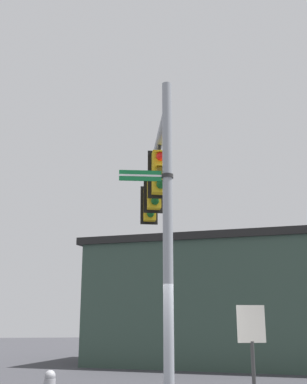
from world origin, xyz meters
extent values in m
cylinder|color=gray|center=(0.00, 0.00, 3.38)|extent=(0.20, 0.20, 6.76)
cylinder|color=gray|center=(-0.14, -2.73, 6.08)|extent=(0.46, 5.46, 0.19)
cylinder|color=black|center=(-0.08, -1.69, 5.89)|extent=(0.08, 0.08, 0.18)
cube|color=gold|center=(-0.08, -1.69, 5.28)|extent=(0.36, 0.30, 1.05)
sphere|color=red|center=(-0.08, -1.50, 5.63)|extent=(0.22, 0.22, 0.22)
cube|color=gold|center=(-0.08, -1.48, 5.73)|extent=(0.24, 0.20, 0.03)
sphere|color=brown|center=(-0.08, -1.50, 5.28)|extent=(0.22, 0.22, 0.22)
cube|color=gold|center=(-0.08, -1.48, 5.38)|extent=(0.24, 0.20, 0.03)
sphere|color=#0F4C19|center=(-0.08, -1.50, 4.93)|extent=(0.22, 0.22, 0.22)
cube|color=gold|center=(-0.08, -1.48, 5.03)|extent=(0.24, 0.20, 0.03)
cube|color=black|center=(-0.08, -1.86, 5.28)|extent=(0.54, 0.03, 1.22)
cylinder|color=black|center=(-0.17, -3.34, 5.89)|extent=(0.08, 0.08, 0.18)
cube|color=gold|center=(-0.17, -3.34, 5.28)|extent=(0.36, 0.30, 1.05)
sphere|color=red|center=(-0.17, -3.15, 5.63)|extent=(0.22, 0.22, 0.22)
cube|color=gold|center=(-0.17, -3.13, 5.73)|extent=(0.24, 0.20, 0.03)
sphere|color=brown|center=(-0.17, -3.15, 5.28)|extent=(0.22, 0.22, 0.22)
cube|color=gold|center=(-0.17, -3.13, 5.38)|extent=(0.24, 0.20, 0.03)
sphere|color=#0F4C19|center=(-0.17, -3.15, 4.93)|extent=(0.22, 0.22, 0.22)
cube|color=gold|center=(-0.17, -3.13, 5.03)|extent=(0.24, 0.20, 0.03)
cube|color=black|center=(-0.17, -3.51, 5.28)|extent=(0.54, 0.03, 1.22)
cylinder|color=black|center=(-0.25, -4.99, 5.89)|extent=(0.08, 0.08, 0.18)
cube|color=gold|center=(-0.25, -4.99, 5.28)|extent=(0.36, 0.30, 1.05)
sphere|color=red|center=(-0.25, -4.80, 5.63)|extent=(0.22, 0.22, 0.22)
cube|color=gold|center=(-0.25, -4.78, 5.73)|extent=(0.24, 0.20, 0.03)
sphere|color=brown|center=(-0.25, -4.80, 5.28)|extent=(0.22, 0.22, 0.22)
cube|color=gold|center=(-0.25, -4.78, 5.38)|extent=(0.24, 0.20, 0.03)
sphere|color=#0F4C19|center=(-0.25, -4.80, 4.93)|extent=(0.22, 0.22, 0.22)
cube|color=gold|center=(-0.25, -4.78, 5.03)|extent=(0.24, 0.20, 0.03)
cube|color=black|center=(-0.25, -5.16, 5.28)|extent=(0.54, 0.03, 1.22)
cube|color=#147238|center=(0.55, -0.03, 4.67)|extent=(0.87, 0.07, 0.22)
cube|color=white|center=(0.55, -0.01, 4.67)|extent=(0.87, 0.05, 0.04)
cylinder|color=#262626|center=(0.00, 0.00, 4.67)|extent=(0.24, 0.24, 0.08)
cube|color=#33473D|center=(-4.86, -10.35, 2.40)|extent=(13.44, 10.07, 4.79)
cube|color=black|center=(-6.12, -13.04, 2.64)|extent=(10.48, 5.62, 0.30)
cube|color=black|center=(-4.86, -10.35, 4.94)|extent=(13.97, 10.47, 0.30)
sphere|color=#99999E|center=(2.26, -1.46, 0.71)|extent=(0.23, 0.23, 0.23)
cylinder|color=#333333|center=(-1.87, -0.75, 0.70)|extent=(0.08, 0.08, 1.40)
cube|color=silver|center=(-1.87, -0.75, 1.75)|extent=(0.60, 0.04, 0.76)
camera|label=1|loc=(1.49, 9.17, 1.87)|focal=44.32mm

